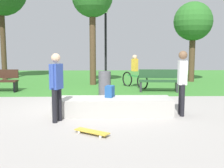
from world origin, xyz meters
TOP-DOWN VIEW (x-y plane):
  - ground_plane at (0.00, 0.00)m, footprint 28.00×28.00m
  - grass_lawn at (0.00, 8.03)m, footprint 26.60×11.93m
  - concrete_ledge at (0.81, -0.74)m, footprint 3.19×0.91m
  - backpack_on_ledge at (0.74, -0.59)m, footprint 0.28×0.33m
  - skater_performing_trick at (-0.57, -1.47)m, footprint 0.31×0.40m
  - skater_watching at (2.67, -0.89)m, footprint 0.23×0.43m
  - skateboard_by_ledge at (0.33, -2.54)m, footprint 0.77×0.62m
  - park_bench_far_right at (2.81, 3.19)m, footprint 1.63×0.60m
  - tree_slender_maple at (5.20, 6.59)m, footprint 2.02×2.02m
  - lamp_post at (0.63, 6.70)m, footprint 0.28×0.28m
  - trash_bin at (0.59, 2.31)m, footprint 0.47×0.47m
  - cyclist_on_bicycle at (1.94, 4.41)m, footprint 1.04×1.56m

SIDE VIEW (x-z plane):
  - ground_plane at x=0.00m, z-range 0.00..0.00m
  - grass_lawn at x=0.00m, z-range 0.00..0.01m
  - skateboard_by_ledge at x=0.33m, z-range 0.02..0.10m
  - concrete_ledge at x=0.81m, z-range 0.00..0.45m
  - trash_bin at x=0.59m, z-range 0.00..0.93m
  - park_bench_far_right at x=2.81m, z-range 0.03..0.94m
  - backpack_on_ledge at x=0.74m, z-range 0.45..0.77m
  - cyclist_on_bicycle at x=1.94m, z-range -0.13..1.39m
  - skater_performing_trick at x=-0.57m, z-range 0.14..1.82m
  - skater_watching at x=2.67m, z-range 0.15..1.89m
  - lamp_post at x=0.63m, z-range 0.44..4.29m
  - tree_slender_maple at x=5.20m, z-range 1.03..5.20m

